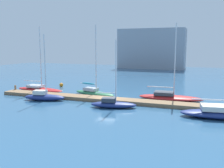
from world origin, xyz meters
TOP-DOWN VIEW (x-y plane):
  - ground_plane at (0.00, 0.00)m, footprint 120.00×120.00m
  - dock_pier at (0.00, 0.00)m, footprint 31.95×2.12m
  - dock_piling_near_end at (-15.57, 0.91)m, footprint 0.28×0.28m
  - sailboat_0 at (-12.65, 2.93)m, footprint 8.46×2.68m
  - sailboat_1 at (-8.07, -2.32)m, footprint 5.71×2.75m
  - sailboat_2 at (-3.19, 2.98)m, footprint 7.06×3.37m
  - sailboat_3 at (1.89, -2.85)m, footprint 5.63×2.82m
  - sailboat_4 at (7.63, 3.48)m, footprint 8.47×2.92m
  - sailboat_5 at (13.51, -3.13)m, footprint 8.47×3.77m
  - mooring_buoy_orange at (-11.83, 8.13)m, footprint 0.69×0.69m
  - harbor_building_distant at (-4.02, 51.36)m, footprint 20.96×9.50m

SIDE VIEW (x-z plane):
  - ground_plane at x=0.00m, z-range 0.00..0.00m
  - dock_pier at x=0.00m, z-range 0.00..0.46m
  - mooring_buoy_orange at x=-11.83m, z-range 0.00..0.69m
  - sailboat_0 at x=-12.65m, z-range -4.63..5.54m
  - sailboat_4 at x=7.63m, z-range -4.54..5.48m
  - sailboat_3 at x=1.89m, z-range -3.44..4.42m
  - sailboat_2 at x=-3.19m, z-range -4.52..5.57m
  - sailboat_5 at x=13.51m, z-range -5.37..6.45m
  - sailboat_1 at x=-8.07m, z-range -3.77..4.89m
  - dock_piling_near_end at x=-15.57m, z-range 0.00..1.14m
  - harbor_building_distant at x=-4.02m, z-range 0.00..12.64m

